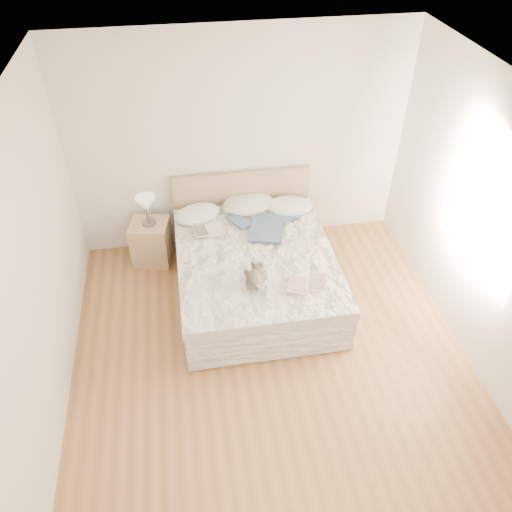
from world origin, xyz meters
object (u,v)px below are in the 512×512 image
(teddy_bear, at_px, (254,282))
(table_lamp, at_px, (146,205))
(nightstand, at_px, (152,242))
(bed, at_px, (255,269))
(photo_book, at_px, (208,231))
(childrens_book, at_px, (308,283))

(teddy_bear, bearing_deg, table_lamp, 146.30)
(nightstand, bearing_deg, bed, -32.16)
(nightstand, xyz_separation_m, photo_book, (0.69, -0.35, 0.35))
(bed, relative_size, nightstand, 3.83)
(nightstand, bearing_deg, table_lamp, 7.28)
(bed, xyz_separation_m, photo_book, (-0.48, 0.39, 0.32))
(bed, height_order, nightstand, bed)
(photo_book, bearing_deg, table_lamp, 143.47)
(bed, bearing_deg, photo_book, 141.09)
(bed, distance_m, nightstand, 1.38)
(nightstand, height_order, teddy_bear, teddy_bear)
(bed, distance_m, teddy_bear, 0.68)
(table_lamp, height_order, photo_book, table_lamp)
(childrens_book, xyz_separation_m, teddy_bear, (-0.54, 0.09, 0.02))
(photo_book, height_order, childrens_book, same)
(nightstand, height_order, table_lamp, table_lamp)
(childrens_book, relative_size, teddy_bear, 1.38)
(photo_book, xyz_separation_m, childrens_book, (0.92, -1.05, 0.00))
(bed, bearing_deg, nightstand, 147.84)
(photo_book, relative_size, teddy_bear, 1.20)
(childrens_book, bearing_deg, bed, 142.08)
(bed, distance_m, table_lamp, 1.47)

